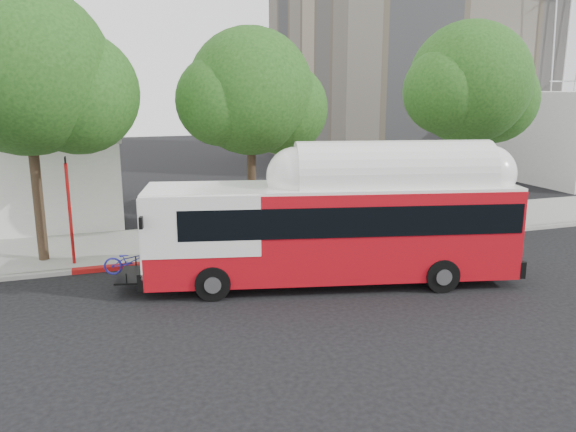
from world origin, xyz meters
name	(u,v)px	position (x,y,z in m)	size (l,w,h in m)	color
ground	(330,285)	(0.00, 0.00, 0.00)	(120.00, 120.00, 0.00)	black
sidewalk	(272,235)	(0.00, 6.50, 0.07)	(60.00, 5.00, 0.15)	gray
curb_strip	(291,251)	(0.00, 3.90, 0.07)	(60.00, 0.30, 0.15)	gray
red_curb_segment	(215,258)	(-3.00, 3.90, 0.08)	(10.00, 0.32, 0.16)	#9F1211
street_tree_left	(41,77)	(-8.53, 5.56, 6.60)	(6.67, 5.80, 9.74)	#2D2116
street_tree_mid	(260,97)	(-0.59, 6.06, 5.91)	(5.75, 5.00, 8.62)	#2D2116
street_tree_right	(477,88)	(9.44, 5.86, 6.26)	(6.21, 5.40, 9.18)	#2D2116
transit_bus	(334,231)	(0.21, 0.21, 1.74)	(12.78, 5.04, 3.73)	#B30C16
signal_pole	(70,212)	(-7.94, 4.65, 2.03)	(0.11, 0.37, 3.96)	#A31111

